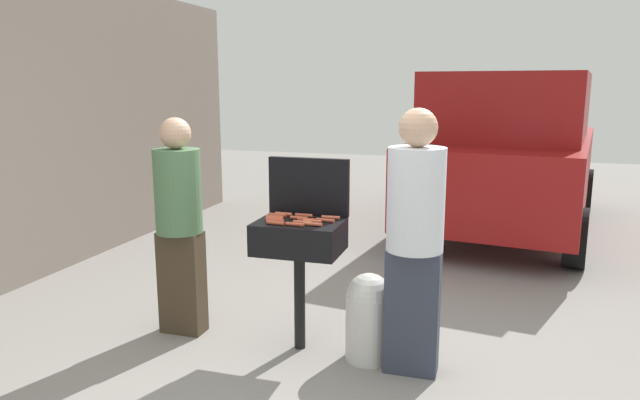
# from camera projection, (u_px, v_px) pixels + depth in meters

# --- Properties ---
(ground_plane) EXTENTS (24.00, 24.00, 0.00)m
(ground_plane) POSITION_uv_depth(u_px,v_px,m) (306.00, 366.00, 3.99)
(ground_plane) COLOR gray
(house_wall_side) EXTENTS (0.24, 8.00, 2.99)m
(house_wall_side) POSITION_uv_depth(u_px,v_px,m) (18.00, 126.00, 5.54)
(house_wall_side) COLOR slate
(house_wall_side) RESTS_ON ground
(bbq_grill) EXTENTS (0.60, 0.44, 0.94)m
(bbq_grill) POSITION_uv_depth(u_px,v_px,m) (299.00, 242.00, 4.12)
(bbq_grill) COLOR black
(bbq_grill) RESTS_ON ground
(grill_lid_open) EXTENTS (0.60, 0.05, 0.42)m
(grill_lid_open) POSITION_uv_depth(u_px,v_px,m) (309.00, 187.00, 4.25)
(grill_lid_open) COLOR black
(grill_lid_open) RESTS_ON bbq_grill
(hot_dog_0) EXTENTS (0.13, 0.03, 0.03)m
(hot_dog_0) POSITION_uv_depth(u_px,v_px,m) (312.00, 224.00, 3.96)
(hot_dog_0) COLOR #C6593D
(hot_dog_0) RESTS_ON bbq_grill
(hot_dog_1) EXTENTS (0.13, 0.03, 0.03)m
(hot_dog_1) POSITION_uv_depth(u_px,v_px,m) (304.00, 215.00, 4.22)
(hot_dog_1) COLOR #B74C33
(hot_dog_1) RESTS_ON bbq_grill
(hot_dog_2) EXTENTS (0.13, 0.03, 0.03)m
(hot_dog_2) POSITION_uv_depth(u_px,v_px,m) (312.00, 221.00, 4.04)
(hot_dog_2) COLOR #C6593D
(hot_dog_2) RESTS_ON bbq_grill
(hot_dog_3) EXTENTS (0.13, 0.04, 0.03)m
(hot_dog_3) POSITION_uv_depth(u_px,v_px,m) (275.00, 218.00, 4.13)
(hot_dog_3) COLOR #AD4228
(hot_dog_3) RESTS_ON bbq_grill
(hot_dog_4) EXTENTS (0.13, 0.03, 0.03)m
(hot_dog_4) POSITION_uv_depth(u_px,v_px,m) (295.00, 224.00, 3.95)
(hot_dog_4) COLOR #B74C33
(hot_dog_4) RESTS_ON bbq_grill
(hot_dog_5) EXTENTS (0.13, 0.03, 0.03)m
(hot_dog_5) POSITION_uv_depth(u_px,v_px,m) (307.00, 220.00, 4.08)
(hot_dog_5) COLOR #AD4228
(hot_dog_5) RESTS_ON bbq_grill
(hot_dog_6) EXTENTS (0.13, 0.04, 0.03)m
(hot_dog_6) POSITION_uv_depth(u_px,v_px,m) (331.00, 217.00, 4.15)
(hot_dog_6) COLOR #C6593D
(hot_dog_6) RESTS_ON bbq_grill
(hot_dog_7) EXTENTS (0.13, 0.04, 0.03)m
(hot_dog_7) POSITION_uv_depth(u_px,v_px,m) (325.00, 220.00, 4.07)
(hot_dog_7) COLOR #B74C33
(hot_dog_7) RESTS_ON bbq_grill
(hot_dog_8) EXTENTS (0.13, 0.03, 0.03)m
(hot_dog_8) POSITION_uv_depth(u_px,v_px,m) (299.00, 218.00, 4.14)
(hot_dog_8) COLOR #B74C33
(hot_dog_8) RESTS_ON bbq_grill
(hot_dog_9) EXTENTS (0.13, 0.04, 0.03)m
(hot_dog_9) POSITION_uv_depth(u_px,v_px,m) (276.00, 223.00, 3.99)
(hot_dog_9) COLOR #B74C33
(hot_dog_9) RESTS_ON bbq_grill
(hot_dog_10) EXTENTS (0.13, 0.04, 0.03)m
(hot_dog_10) POSITION_uv_depth(u_px,v_px,m) (278.00, 215.00, 4.23)
(hot_dog_10) COLOR #B74C33
(hot_dog_10) RESTS_ON bbq_grill
(hot_dog_11) EXTENTS (0.13, 0.03, 0.03)m
(hot_dog_11) POSITION_uv_depth(u_px,v_px,m) (275.00, 221.00, 4.05)
(hot_dog_11) COLOR #AD4228
(hot_dog_11) RESTS_ON bbq_grill
(hot_dog_12) EXTENTS (0.13, 0.04, 0.03)m
(hot_dog_12) POSITION_uv_depth(u_px,v_px,m) (275.00, 217.00, 4.17)
(hot_dog_12) COLOR #B74C33
(hot_dog_12) RESTS_ON bbq_grill
(hot_dog_13) EXTENTS (0.13, 0.03, 0.03)m
(hot_dog_13) POSITION_uv_depth(u_px,v_px,m) (284.00, 214.00, 4.26)
(hot_dog_13) COLOR #C6593D
(hot_dog_13) RESTS_ON bbq_grill
(hot_dog_14) EXTENTS (0.13, 0.03, 0.03)m
(hot_dog_14) POSITION_uv_depth(u_px,v_px,m) (303.00, 222.00, 4.00)
(hot_dog_14) COLOR #C6593D
(hot_dog_14) RESTS_ON bbq_grill
(hot_dog_15) EXTENTS (0.13, 0.04, 0.03)m
(hot_dog_15) POSITION_uv_depth(u_px,v_px,m) (275.00, 219.00, 4.10)
(hot_dog_15) COLOR #B74C33
(hot_dog_15) RESTS_ON bbq_grill
(propane_tank) EXTENTS (0.32, 0.32, 0.62)m
(propane_tank) POSITION_uv_depth(u_px,v_px,m) (369.00, 315.00, 4.04)
(propane_tank) COLOR silver
(propane_tank) RESTS_ON ground
(person_left) EXTENTS (0.35, 0.35, 1.65)m
(person_left) POSITION_uv_depth(u_px,v_px,m) (179.00, 219.00, 4.38)
(person_left) COLOR #3F3323
(person_left) RESTS_ON ground
(person_right) EXTENTS (0.37, 0.37, 1.74)m
(person_right) POSITION_uv_depth(u_px,v_px,m) (415.00, 234.00, 3.74)
(person_right) COLOR #333847
(person_right) RESTS_ON ground
(parked_minivan) EXTENTS (2.55, 4.63, 2.02)m
(parked_minivan) POSITION_uv_depth(u_px,v_px,m) (510.00, 151.00, 7.62)
(parked_minivan) COLOR maroon
(parked_minivan) RESTS_ON ground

